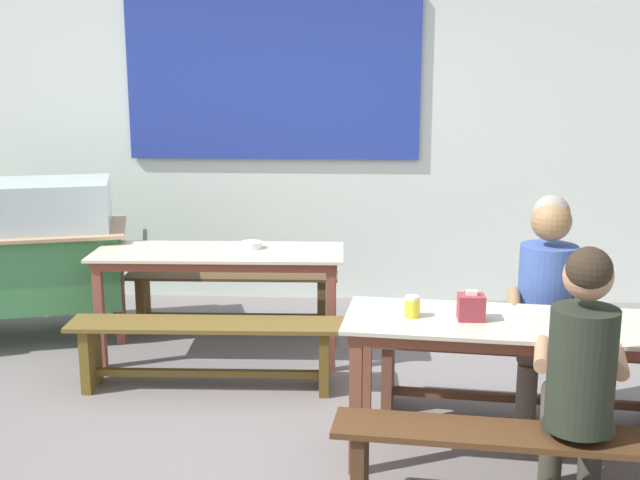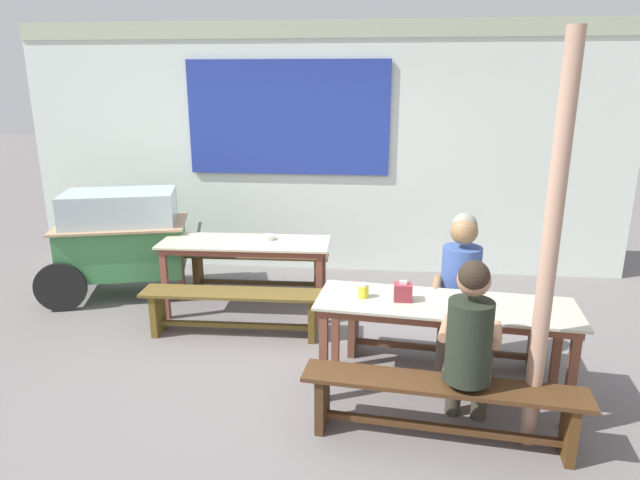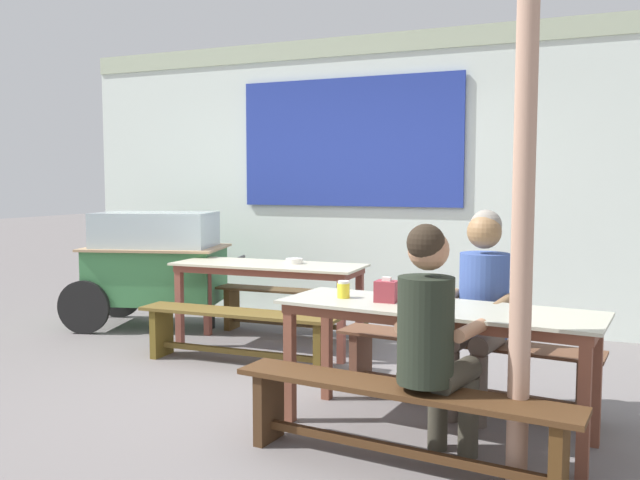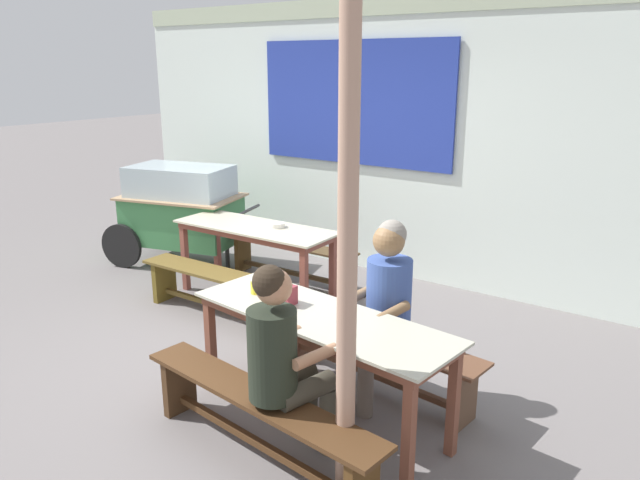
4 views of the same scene
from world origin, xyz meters
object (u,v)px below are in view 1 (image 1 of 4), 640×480
Objects in this scene: tissue_box at (471,307)px; dining_table_far at (219,263)px; bench_far_back at (232,294)px; bench_near_front at (541,462)px; bench_far_front at (207,344)px; bench_near_back at (519,369)px; person_right_near_table at (547,297)px; person_near_front at (580,369)px; condiment_jar at (412,307)px; soup_bowl at (251,245)px; food_cart at (29,248)px; dining_table_near at (533,337)px.

dining_table_far is at bearing 137.11° from tissue_box.
bench_near_front is (1.78, -2.57, 0.02)m from bench_far_back.
bench_far_front and bench_near_back have the same top height.
dining_table_far is at bearing 154.96° from person_right_near_table.
bench_near_front is 12.14× the size of tissue_box.
person_near_front is (1.92, -1.94, 0.04)m from dining_table_far.
condiment_jar is 1.79m from soup_bowl.
tissue_box is (1.52, -1.41, 0.15)m from dining_table_far.
bench_far_front is 11.32× the size of tissue_box.
bench_far_back is at bearing 143.01° from bench_near_back.
food_cart reaches higher than dining_table_far.
bench_far_front is at bearing 154.68° from dining_table_near.
person_right_near_table is 0.89m from condiment_jar.
dining_table_near reaches higher than bench_far_back.
tissue_box reaches higher than soup_bowl.
food_cart reaches higher than bench_far_back.
dining_table_near is at bearing -28.23° from food_cart.
person_right_near_table reaches higher than bench_far_back.
dining_table_near is (1.83, -1.43, 0.00)m from dining_table_far.
dining_table_near reaches higher than bench_near_back.
bench_far_front is at bearing -31.57° from food_cart.
tissue_box is 1.99m from soup_bowl.
bench_far_back is (-0.01, 0.57, -0.39)m from dining_table_far.
person_near_front is at bearing -35.57° from bench_far_front.
bench_near_back is 3.59m from food_cart.
person_right_near_table reaches higher than bench_far_front.
dining_table_far is 1.00× the size of bench_far_front.
food_cart is (-3.30, 1.77, 0.00)m from dining_table_near.
bench_far_front is 2.07m from person_right_near_table.
bench_near_front is 0.82m from tissue_box.
tissue_box is at bearing -135.31° from person_right_near_table.
bench_far_back is 3.20m from person_near_front.
soup_bowl is at bearing -65.09° from bench_far_back.
dining_table_far is 2.08m from tissue_box.
bench_near_back is (1.89, -0.86, -0.39)m from dining_table_far.
dining_table_far reaches higher than bench_far_back.
person_near_front is (0.10, -0.51, 0.04)m from dining_table_near.
bench_far_back is 0.94× the size of bench_far_front.
dining_table_near reaches higher than bench_far_front.
dining_table_far is 1.06× the size of bench_far_back.
person_near_front is 8.45× the size of soup_bowl.
bench_far_back is 10.68× the size of tissue_box.
bench_far_back is 2.57m from tissue_box.
person_near_front is 0.98× the size of person_right_near_table.
person_near_front is (0.04, -1.08, 0.43)m from bench_near_back.
soup_bowl reaches higher than bench_near_front.
bench_near_front is at bearing -53.26° from soup_bowl.
bench_far_front is at bearing 169.63° from person_right_near_table.
person_right_near_table reaches higher than food_cart.
soup_bowl is (0.21, 0.09, 0.11)m from dining_table_far.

